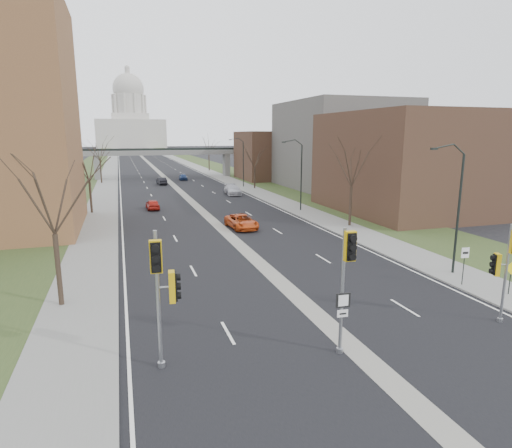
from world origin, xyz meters
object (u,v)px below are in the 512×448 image
warning_sign (511,273)px  car_right_mid (232,190)px  signal_pole_left (163,281)px  signal_pole_median (347,269)px  car_left_far (162,181)px  car_right_near (242,222)px  car_right_far (183,177)px  speed_limit_sign (464,259)px  signal_pole_right (506,260)px  car_left_near (153,204)px

warning_sign → car_right_mid: 47.59m
signal_pole_left → signal_pole_median: signal_pole_left is taller
signal_pole_median → warning_sign: signal_pole_median is taller
car_right_mid → signal_pole_median: bearing=-96.2°
car_left_far → car_right_near: size_ratio=0.80×
signal_pole_left → car_right_far: 74.94m
car_left_far → car_right_near: car_right_near is taller
signal_pole_left → speed_limit_sign: size_ratio=2.40×
speed_limit_sign → car_right_far: size_ratio=0.62×
car_left_far → car_right_mid: car_right_mid is taller
signal_pole_median → speed_limit_sign: signal_pole_median is taller
speed_limit_sign → signal_pole_left: bearing=-159.4°
signal_pole_left → signal_pole_median: bearing=-4.7°
car_left_far → car_right_far: car_left_far is taller
signal_pole_left → signal_pole_right: bearing=2.5°
warning_sign → car_right_far: 72.51m
speed_limit_sign → warning_sign: bearing=-49.5°
signal_pole_median → warning_sign: (12.78, 3.31, -2.49)m
warning_sign → car_right_far: (-8.87, 71.96, -0.75)m
signal_pole_right → car_left_near: signal_pole_right is taller
signal_pole_left → car_right_far: (11.24, 74.03, -3.10)m
speed_limit_sign → car_left_near: (-16.35, 34.89, -1.12)m
car_right_far → warning_sign: bearing=-80.8°
car_right_near → signal_pole_median: bearing=-100.2°
warning_sign → car_left_far: bearing=122.3°
signal_pole_median → car_right_far: bearing=91.6°
signal_pole_right → car_right_mid: size_ratio=0.94×
warning_sign → car_left_far: 66.48m
car_left_near → car_right_far: bearing=-106.1°
car_left_far → signal_pole_left: bearing=78.9°
signal_pole_median → car_right_near: (2.80, 26.02, -3.20)m
speed_limit_sign → warning_sign: (1.38, -2.16, -0.36)m
speed_limit_sign → signal_pole_right: bearing=-107.2°
car_left_near → warning_sign: bearing=113.7°
car_right_near → car_right_mid: (5.43, 24.66, 0.08)m
warning_sign → speed_limit_sign: bearing=142.8°
signal_pole_median → warning_sign: size_ratio=2.81×
signal_pole_right → car_right_mid: signal_pole_right is taller
car_left_near → car_right_near: bearing=116.5°
signal_pole_left → car_right_near: bearing=72.7°
car_right_near → car_right_mid: size_ratio=0.94×
car_left_far → car_left_near: bearing=76.5°
signal_pole_right → car_left_far: signal_pole_right is taller
signal_pole_right → signal_pole_median: bearing=-155.3°
car_right_mid → warning_sign: bearing=-81.5°
car_left_far → car_right_far: 8.64m
signal_pole_right → car_left_near: 42.30m
signal_pole_left → car_right_mid: 51.91m
signal_pole_right → car_left_near: (-14.05, 39.81, -2.68)m
signal_pole_left → car_left_far: 67.41m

